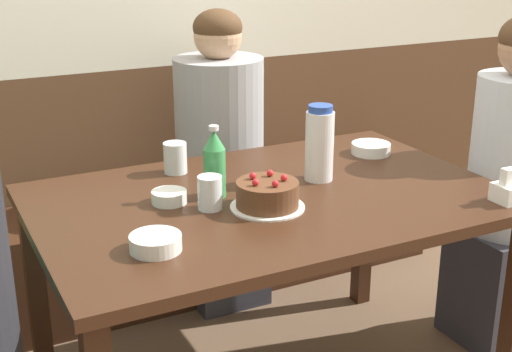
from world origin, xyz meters
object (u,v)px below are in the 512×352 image
Objects in this scene: water_pitcher at (319,144)px; bowl_soup_white at (156,243)px; person_pale_blue_shirt at (220,165)px; person_grey_tee at (512,192)px; bowl_side_dish at (169,197)px; birthday_cake at (267,195)px; glass_water_tall at (210,193)px; soju_bottle at (214,163)px; bowl_rice_small at (371,148)px; bench_seat at (178,244)px; glass_tumbler_short at (175,158)px.

water_pitcher is 1.85× the size of bowl_soup_white.
person_pale_blue_shirt is 1.12m from person_grey_tee.
bowl_side_dish is 0.09× the size of person_pale_blue_shirt.
birthday_cake is 0.40m from bowl_soup_white.
glass_water_tall is (0.23, 0.20, 0.03)m from bowl_soup_white.
soju_bottle reaches higher than bowl_side_dish.
bowl_rice_small is 1.41× the size of glass_water_tall.
bowl_side_dish is (-0.29, -0.75, 0.53)m from bench_seat.
bowl_rice_small is at bearing 17.24° from glass_water_tall.
birthday_cake is 2.21× the size of glass_water_tall.
soju_bottle is at bearing 178.28° from water_pitcher.
bowl_soup_white is at bearing -157.20° from water_pitcher.
bowl_side_dish is at bearing 132.73° from glass_water_tall.
bowl_soup_white is 0.11× the size of person_grey_tee.
bowl_rice_small is 0.54m from person_grey_tee.
water_pitcher is 1.76× the size of bowl_rice_small.
soju_bottle reaches higher than bowl_soup_white.
water_pitcher is 0.71m from bowl_soup_white.
bench_seat is at bearing 76.49° from glass_water_tall.
bowl_side_dish is 0.79m from person_pale_blue_shirt.
person_grey_tee is (0.96, -0.88, 0.37)m from bench_seat.
bowl_rice_small is (0.57, 0.29, -0.02)m from birthday_cake.
bowl_rice_small reaches higher than bench_seat.
bowl_soup_white is at bearing -135.44° from soju_bottle.
water_pitcher is (0.21, -0.77, 0.63)m from bench_seat.
bench_seat is 10.69× the size of soju_bottle.
water_pitcher is 0.36m from soju_bottle.
water_pitcher is 1.11× the size of soju_bottle.
bowl_soup_white is at bearing -156.27° from bowl_rice_small.
soju_bottle is at bearing 122.21° from birthday_cake.
bench_seat is 1.96× the size of person_pale_blue_shirt.
bowl_rice_small is 0.71m from glass_tumbler_short.
water_pitcher reaches higher than glass_tumbler_short.
bowl_soup_white is 0.11× the size of person_pale_blue_shirt.
person_grey_tee reaches higher than bench_seat.
water_pitcher is 2.34× the size of bowl_side_dish.
bowl_soup_white is at bearing -112.72° from bench_seat.
birthday_cake is 0.89× the size of water_pitcher.
person_grey_tee is at bearing -30.41° from bowl_rice_small.
water_pitcher reaches higher than bench_seat.
birthday_cake is 1.57× the size of bowl_rice_small.
water_pitcher is 0.20× the size of person_pale_blue_shirt.
glass_tumbler_short is at bearing 65.38° from bowl_side_dish.
glass_tumbler_short reaches higher than bowl_soup_white.
glass_water_tall is (-0.72, -0.22, 0.03)m from bowl_rice_small.
person_grey_tee reaches higher than bowl_soup_white.
person_grey_tee is at bearing 6.54° from bowl_soup_white.
birthday_cake is at bearing -73.18° from glass_tumbler_short.
bench_seat is 0.77m from glass_tumbler_short.
bowl_soup_white is at bearing -116.23° from bowl_side_dish.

